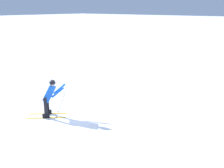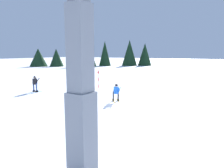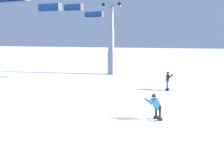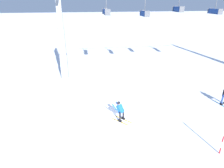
{
  "view_description": "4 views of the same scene",
  "coord_description": "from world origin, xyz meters",
  "views": [
    {
      "loc": [
        6.44,
        7.27,
        4.34
      ],
      "look_at": [
        -0.36,
        1.8,
        1.72
      ],
      "focal_mm": 41.13,
      "sensor_mm": 36.0,
      "label": 1
    },
    {
      "loc": [
        -8.9,
        14.33,
        4.21
      ],
      "look_at": [
        -0.33,
        0.86,
        1.8
      ],
      "focal_mm": 33.66,
      "sensor_mm": 36.0,
      "label": 2
    },
    {
      "loc": [
        -14.67,
        -4.01,
        4.6
      ],
      "look_at": [
        1.14,
        2.1,
        1.81
      ],
      "focal_mm": 43.82,
      "sensor_mm": 36.0,
      "label": 3
    },
    {
      "loc": [
        -2.41,
        -14.3,
        8.78
      ],
      "look_at": [
        -0.15,
        -0.14,
        2.75
      ],
      "focal_mm": 33.0,
      "sensor_mm": 36.0,
      "label": 4
    }
  ],
  "objects": [
    {
      "name": "ground_plane",
      "position": [
        0.0,
        0.0,
        0.0
      ],
      "size": [
        260.0,
        260.0,
        0.0
      ],
      "primitive_type": "plane",
      "color": "white"
    },
    {
      "name": "skier_carving_main",
      "position": [
        0.35,
        -0.87,
        0.91
      ],
      "size": [
        1.53,
        1.61,
        1.7
      ],
      "color": "yellow",
      "rests_on": "ground_plane"
    },
    {
      "name": "lift_tower_far",
      "position": [
        18.77,
        9.03,
        3.86
      ],
      "size": [
        0.72,
        2.64,
        9.21
      ],
      "color": "gray",
      "rests_on": "ground_plane"
    },
    {
      "name": "chairlift_seat_second",
      "position": [
        4.94,
        9.03,
        7.19
      ],
      "size": [
        0.61,
        1.94,
        2.27
      ],
      "color": "black"
    },
    {
      "name": "chairlift_seat_middle",
      "position": [
        8.89,
        9.03,
        7.59
      ],
      "size": [
        0.61,
        1.81,
        1.84
      ],
      "color": "black"
    },
    {
      "name": "chairlift_seat_fourth",
      "position": [
        13.5,
        9.03,
        7.33
      ],
      "size": [
        0.61,
        2.09,
        2.11
      ],
      "color": "black"
    },
    {
      "name": "skier_distant_uphill",
      "position": [
        9.91,
        0.08,
        1.01
      ],
      "size": [
        0.76,
        1.64,
        1.76
      ],
      "color": "#198CCC",
      "rests_on": "ground_plane"
    }
  ]
}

